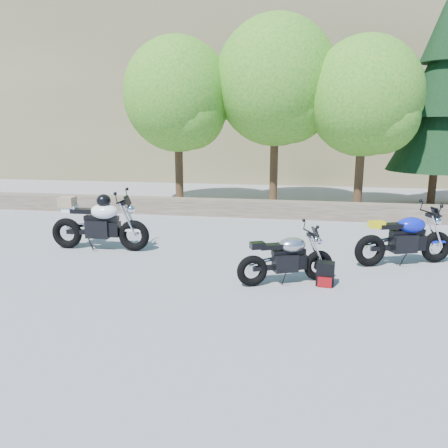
{
  "coord_description": "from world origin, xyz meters",
  "views": [
    {
      "loc": [
        1.73,
        -7.71,
        2.73
      ],
      "look_at": [
        0.2,
        1.0,
        0.75
      ],
      "focal_mm": 35.0,
      "sensor_mm": 36.0,
      "label": 1
    }
  ],
  "objects_px": {
    "silver_bike": "(287,259)",
    "white_bike": "(99,223)",
    "blue_bike": "(405,240)",
    "backpack": "(325,274)"
  },
  "relations": [
    {
      "from": "blue_bike",
      "to": "backpack",
      "type": "relative_size",
      "value": 4.84
    },
    {
      "from": "white_bike",
      "to": "blue_bike",
      "type": "relative_size",
      "value": 1.13
    },
    {
      "from": "white_bike",
      "to": "backpack",
      "type": "relative_size",
      "value": 5.47
    },
    {
      "from": "white_bike",
      "to": "blue_bike",
      "type": "bearing_deg",
      "value": -1.64
    },
    {
      "from": "silver_bike",
      "to": "backpack",
      "type": "bearing_deg",
      "value": -24.28
    },
    {
      "from": "backpack",
      "to": "white_bike",
      "type": "bearing_deg",
      "value": 169.09
    },
    {
      "from": "silver_bike",
      "to": "blue_bike",
      "type": "distance_m",
      "value": 2.75
    },
    {
      "from": "silver_bike",
      "to": "white_bike",
      "type": "height_order",
      "value": "white_bike"
    },
    {
      "from": "blue_bike",
      "to": "backpack",
      "type": "xyz_separation_m",
      "value": [
        -1.62,
        -1.5,
        -0.31
      ]
    },
    {
      "from": "white_bike",
      "to": "backpack",
      "type": "bearing_deg",
      "value": -18.56
    }
  ]
}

